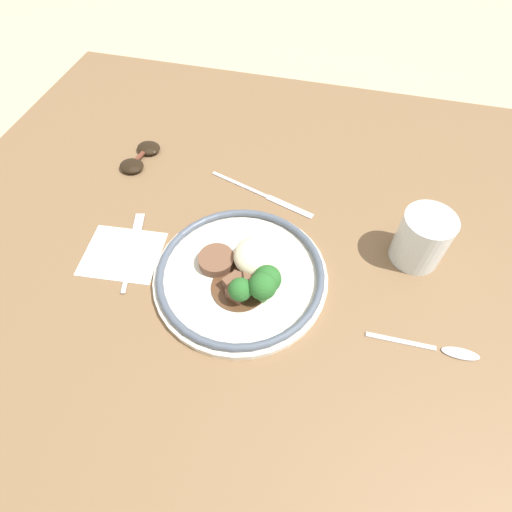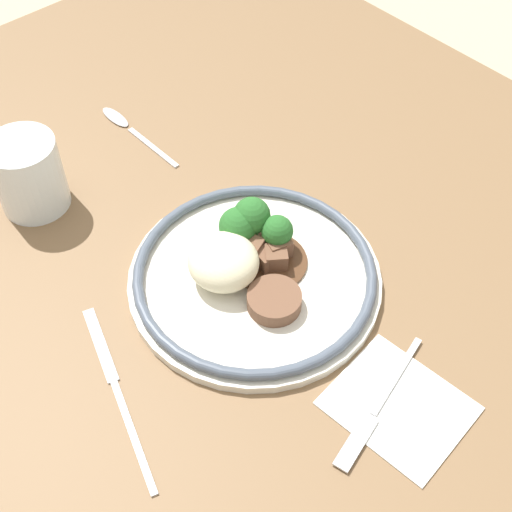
# 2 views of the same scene
# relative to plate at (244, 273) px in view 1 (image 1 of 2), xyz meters

# --- Properties ---
(ground_plane) EXTENTS (8.00, 8.00, 0.00)m
(ground_plane) POSITION_rel_plate_xyz_m (0.02, 0.04, -0.06)
(ground_plane) COLOR tan
(dining_table) EXTENTS (1.25, 1.13, 0.04)m
(dining_table) POSITION_rel_plate_xyz_m (0.02, 0.04, -0.04)
(dining_table) COLOR brown
(dining_table) RESTS_ON ground
(napkin) EXTENTS (0.14, 0.12, 0.00)m
(napkin) POSITION_rel_plate_xyz_m (-0.21, -0.00, -0.02)
(napkin) COLOR white
(napkin) RESTS_ON dining_table
(plate) EXTENTS (0.28, 0.28, 0.07)m
(plate) POSITION_rel_plate_xyz_m (0.00, 0.00, 0.00)
(plate) COLOR silver
(plate) RESTS_ON dining_table
(juice_glass) EXTENTS (0.08, 0.08, 0.09)m
(juice_glass) POSITION_rel_plate_xyz_m (0.26, 0.12, 0.02)
(juice_glass) COLOR orange
(juice_glass) RESTS_ON dining_table
(fork) EXTENTS (0.05, 0.17, 0.00)m
(fork) POSITION_rel_plate_xyz_m (-0.20, 0.02, -0.01)
(fork) COLOR silver
(fork) RESTS_ON napkin
(knife) EXTENTS (0.21, 0.08, 0.00)m
(knife) POSITION_rel_plate_xyz_m (-0.01, 0.19, -0.02)
(knife) COLOR silver
(knife) RESTS_ON dining_table
(spoon) EXTENTS (0.16, 0.02, 0.01)m
(spoon) POSITION_rel_plate_xyz_m (0.31, -0.05, -0.02)
(spoon) COLOR silver
(spoon) RESTS_ON dining_table
(sunglasses) EXTENTS (0.07, 0.11, 0.02)m
(sunglasses) POSITION_rel_plate_xyz_m (-0.28, 0.23, -0.01)
(sunglasses) COLOR black
(sunglasses) RESTS_ON dining_table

